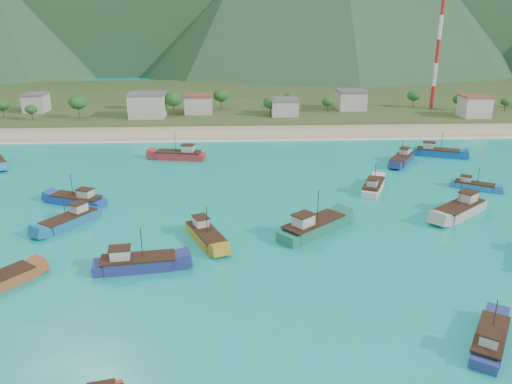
{
  "coord_description": "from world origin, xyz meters",
  "views": [
    {
      "loc": [
        1.39,
        -65.94,
        32.83
      ],
      "look_at": [
        5.41,
        18.0,
        3.0
      ],
      "focal_mm": 35.0,
      "sensor_mm": 36.0,
      "label": 1
    }
  ],
  "objects_px": {
    "boat_7": "(70,221)",
    "boat_14": "(179,156)",
    "radio_tower": "(439,39)",
    "boat_9": "(460,210)",
    "boat_26": "(313,228)",
    "boat_11": "(373,187)",
    "boat_1": "(437,153)",
    "boat_0": "(137,264)",
    "boat_2": "(206,236)",
    "boat_5": "(402,160)",
    "boat_13": "(77,201)",
    "boat_17": "(490,341)",
    "boat_25": "(473,186)"
  },
  "relations": [
    {
      "from": "boat_7",
      "to": "boat_14",
      "type": "xyz_separation_m",
      "value": [
        14.19,
        39.46,
        0.14
      ]
    },
    {
      "from": "boat_7",
      "to": "radio_tower",
      "type": "bearing_deg",
      "value": -101.68
    },
    {
      "from": "radio_tower",
      "to": "boat_9",
      "type": "relative_size",
      "value": 3.94
    },
    {
      "from": "boat_26",
      "to": "boat_11",
      "type": "bearing_deg",
      "value": 102.21
    },
    {
      "from": "boat_1",
      "to": "boat_0",
      "type": "bearing_deg",
      "value": -28.01
    },
    {
      "from": "boat_2",
      "to": "boat_5",
      "type": "relative_size",
      "value": 1.03
    },
    {
      "from": "boat_5",
      "to": "boat_11",
      "type": "height_order",
      "value": "boat_5"
    },
    {
      "from": "boat_1",
      "to": "radio_tower",
      "type": "bearing_deg",
      "value": -178.7
    },
    {
      "from": "boat_5",
      "to": "boat_13",
      "type": "bearing_deg",
      "value": 52.18
    },
    {
      "from": "boat_2",
      "to": "boat_9",
      "type": "height_order",
      "value": "boat_9"
    },
    {
      "from": "boat_2",
      "to": "boat_17",
      "type": "xyz_separation_m",
      "value": [
        31.03,
        -27.77,
        -0.12
      ]
    },
    {
      "from": "boat_17",
      "to": "boat_13",
      "type": "bearing_deg",
      "value": 175.25
    },
    {
      "from": "boat_11",
      "to": "boat_14",
      "type": "distance_m",
      "value": 47.68
    },
    {
      "from": "boat_14",
      "to": "boat_17",
      "type": "height_order",
      "value": "boat_14"
    },
    {
      "from": "boat_17",
      "to": "boat_11",
      "type": "bearing_deg",
      "value": 122.73
    },
    {
      "from": "radio_tower",
      "to": "boat_2",
      "type": "relative_size",
      "value": 4.31
    },
    {
      "from": "boat_11",
      "to": "boat_9",
      "type": "bearing_deg",
      "value": -24.47
    },
    {
      "from": "boat_0",
      "to": "boat_26",
      "type": "relative_size",
      "value": 0.95
    },
    {
      "from": "boat_14",
      "to": "boat_26",
      "type": "xyz_separation_m",
      "value": [
        25.42,
        -44.88,
        0.09
      ]
    },
    {
      "from": "boat_5",
      "to": "boat_26",
      "type": "distance_m",
      "value": 47.62
    },
    {
      "from": "radio_tower",
      "to": "boat_7",
      "type": "relative_size",
      "value": 4.43
    },
    {
      "from": "boat_7",
      "to": "boat_5",
      "type": "bearing_deg",
      "value": -119.51
    },
    {
      "from": "boat_13",
      "to": "boat_26",
      "type": "xyz_separation_m",
      "value": [
        41.19,
        -14.98,
        0.24
      ]
    },
    {
      "from": "boat_25",
      "to": "boat_7",
      "type": "bearing_deg",
      "value": -46.92
    },
    {
      "from": "boat_7",
      "to": "boat_26",
      "type": "bearing_deg",
      "value": -154.03
    },
    {
      "from": "boat_5",
      "to": "boat_25",
      "type": "relative_size",
      "value": 1.27
    },
    {
      "from": "boat_7",
      "to": "boat_9",
      "type": "relative_size",
      "value": 0.89
    },
    {
      "from": "boat_11",
      "to": "boat_25",
      "type": "relative_size",
      "value": 1.25
    },
    {
      "from": "boat_11",
      "to": "boat_17",
      "type": "distance_m",
      "value": 49.4
    },
    {
      "from": "boat_2",
      "to": "boat_7",
      "type": "height_order",
      "value": "boat_7"
    },
    {
      "from": "boat_13",
      "to": "boat_2",
      "type": "bearing_deg",
      "value": -102.41
    },
    {
      "from": "boat_5",
      "to": "boat_13",
      "type": "distance_m",
      "value": 72.53
    },
    {
      "from": "boat_0",
      "to": "boat_13",
      "type": "distance_m",
      "value": 29.83
    },
    {
      "from": "boat_5",
      "to": "boat_11",
      "type": "bearing_deg",
      "value": 90.67
    },
    {
      "from": "boat_1",
      "to": "boat_25",
      "type": "relative_size",
      "value": 1.38
    },
    {
      "from": "boat_13",
      "to": "boat_17",
      "type": "xyz_separation_m",
      "value": [
        55.28,
        -44.42,
        -0.12
      ]
    },
    {
      "from": "boat_2",
      "to": "boat_1",
      "type": "bearing_deg",
      "value": -162.77
    },
    {
      "from": "boat_25",
      "to": "boat_13",
      "type": "bearing_deg",
      "value": -54.15
    },
    {
      "from": "boat_17",
      "to": "boat_26",
      "type": "distance_m",
      "value": 32.64
    },
    {
      "from": "boat_9",
      "to": "boat_13",
      "type": "relative_size",
      "value": 1.08
    },
    {
      "from": "boat_1",
      "to": "boat_17",
      "type": "height_order",
      "value": "boat_1"
    },
    {
      "from": "boat_2",
      "to": "boat_26",
      "type": "relative_size",
      "value": 0.89
    },
    {
      "from": "boat_11",
      "to": "radio_tower",
      "type": "bearing_deg",
      "value": 87.01
    },
    {
      "from": "boat_9",
      "to": "boat_17",
      "type": "xyz_separation_m",
      "value": [
        -12.72,
        -35.95,
        -0.31
      ]
    },
    {
      "from": "boat_9",
      "to": "boat_25",
      "type": "relative_size",
      "value": 1.42
    },
    {
      "from": "boat_1",
      "to": "boat_14",
      "type": "xyz_separation_m",
      "value": [
        -63.24,
        0.11,
        0.09
      ]
    },
    {
      "from": "boat_17",
      "to": "boat_25",
      "type": "xyz_separation_m",
      "value": [
        21.5,
        49.64,
        -0.12
      ]
    },
    {
      "from": "boat_14",
      "to": "boat_25",
      "type": "relative_size",
      "value": 1.48
    },
    {
      "from": "radio_tower",
      "to": "boat_0",
      "type": "relative_size",
      "value": 4.07
    },
    {
      "from": "boat_11",
      "to": "boat_25",
      "type": "distance_m",
      "value": 20.37
    }
  ]
}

